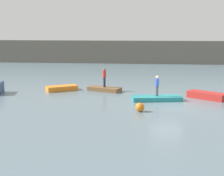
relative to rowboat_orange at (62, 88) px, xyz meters
name	(u,v)px	position (x,y,z in m)	size (l,w,h in m)	color
ground_plane	(167,103)	(9.49, -4.19, -0.23)	(120.00, 120.00, 0.00)	slate
embankment_wall	(157,52)	(9.49, 24.53, 1.63)	(80.00, 1.20, 3.71)	#666056
rowboat_orange	(62,88)	(0.00, 0.00, 0.00)	(2.82, 1.15, 0.45)	orange
rowboat_brown	(104,89)	(3.99, 0.20, -0.04)	(3.07, 1.22, 0.37)	brown
rowboat_teal	(157,98)	(8.71, -3.42, -0.05)	(3.94, 1.28, 0.36)	teal
rowboat_red	(207,96)	(12.82, -2.32, 0.05)	(3.09, 1.15, 0.55)	red
person_red_shirt	(104,76)	(3.99, 0.20, 1.15)	(0.32, 0.32, 1.79)	#232838
person_blue_shirt	(157,85)	(8.71, -3.42, 1.06)	(0.32, 0.32, 1.66)	#4C4C56
mooring_buoy	(140,107)	(7.44, -7.17, 0.09)	(0.63, 0.63, 0.63)	orange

